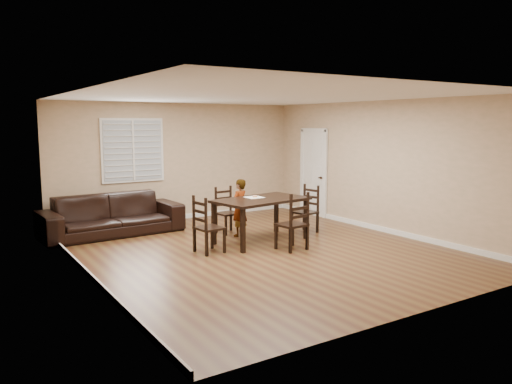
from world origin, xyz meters
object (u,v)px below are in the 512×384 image
Objects in this scene: donut at (255,196)px; sofa at (112,215)px; dining_table at (261,203)px; chair_near at (225,212)px; chair_far at (296,225)px; chair_left at (203,228)px; child at (239,208)px; chair_right at (309,210)px.

sofa is (-2.20, 1.92, -0.45)m from donut.
sofa is at bearing 127.09° from dining_table.
chair_near is at bearing 89.66° from dining_table.
chair_far is 11.16× the size of donut.
chair_left reaches higher than donut.
sofa is at bearing 15.21° from chair_left.
dining_table is at bearing 76.06° from child.
chair_near is at bearing 100.15° from donut.
sofa is (-2.04, 1.02, -0.03)m from chair_near.
child reaches higher than chair_left.
dining_table is at bearing -46.97° from sofa.
chair_left reaches higher than chair_near.
chair_far is at bearing -82.26° from donut.
chair_right is at bearing -142.41° from chair_far.
dining_table is at bearing -87.03° from chair_near.
chair_left is at bearing -89.10° from chair_right.
sofa is at bearing -58.57° from chair_far.
dining_table is 1.90× the size of chair_left.
chair_near is 2.04m from chair_far.
child reaches higher than donut.
chair_left is 1.48m from child.
chair_near is 1.00m from donut.
dining_table is at bearing -87.16° from donut.
chair_left is 0.36× the size of sofa.
chair_far reaches higher than chair_left.
donut is at bearing -44.27° from sofa.
chair_near reaches higher than donut.
chair_far is 1.63m from chair_left.
chair_far is at bearing -54.13° from chair_right.
dining_table is 20.42× the size of donut.
child is at bearing -114.63° from chair_right.
chair_right is (1.32, 0.21, -0.30)m from dining_table.
chair_left is (-1.46, 0.72, -0.02)m from chair_far.
chair_left is (-1.32, -0.21, -0.29)m from dining_table.
child is at bearing 90.00° from dining_table.
child is at bearing -87.50° from chair_near.
chair_near is 0.83× the size of child.
chair_near is 0.91× the size of chair_far.
chair_far is (0.14, -0.92, -0.27)m from dining_table.
chair_right is (1.18, 1.13, -0.03)m from chair_far.
chair_near is 1.74m from chair_left.
child reaches higher than sofa.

